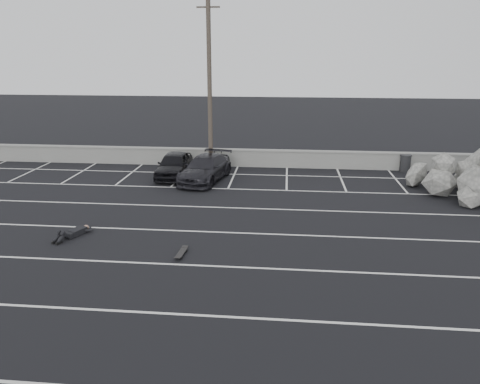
# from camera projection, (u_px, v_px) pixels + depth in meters

# --- Properties ---
(ground) EXTENTS (120.00, 120.00, 0.00)m
(ground) POSITION_uv_depth(u_px,v_px,m) (165.00, 264.00, 15.52)
(ground) COLOR black
(ground) RESTS_ON ground
(seawall) EXTENTS (50.00, 0.45, 1.06)m
(seawall) POSITION_uv_depth(u_px,v_px,m) (222.00, 157.00, 28.70)
(seawall) COLOR gray
(seawall) RESTS_ON ground
(stall_lines) EXTENTS (36.00, 20.05, 0.01)m
(stall_lines) POSITION_uv_depth(u_px,v_px,m) (189.00, 219.00, 19.72)
(stall_lines) COLOR silver
(stall_lines) RESTS_ON ground
(car_left) EXTENTS (1.66, 4.05, 1.38)m
(car_left) POSITION_uv_depth(u_px,v_px,m) (174.00, 165.00, 26.18)
(car_left) COLOR black
(car_left) RESTS_ON ground
(car_right) EXTENTS (2.74, 4.93, 1.35)m
(car_right) POSITION_uv_depth(u_px,v_px,m) (205.00, 168.00, 25.37)
(car_right) COLOR black
(car_right) RESTS_ON ground
(utility_pole) EXTENTS (1.30, 0.26, 9.74)m
(utility_pole) POSITION_uv_depth(u_px,v_px,m) (210.00, 85.00, 26.72)
(utility_pole) COLOR #4C4238
(utility_pole) RESTS_ON ground
(trash_bin) EXTENTS (0.86, 0.86, 1.01)m
(trash_bin) POSITION_uv_depth(u_px,v_px,m) (405.00, 163.00, 27.29)
(trash_bin) COLOR #252628
(trash_bin) RESTS_ON ground
(person) EXTENTS (2.33, 2.78, 0.44)m
(person) POSITION_uv_depth(u_px,v_px,m) (77.00, 229.00, 17.98)
(person) COLOR black
(person) RESTS_ON ground
(skateboard) EXTENTS (0.29, 0.88, 0.11)m
(skateboard) POSITION_uv_depth(u_px,v_px,m) (181.00, 253.00, 16.17)
(skateboard) COLOR black
(skateboard) RESTS_ON ground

